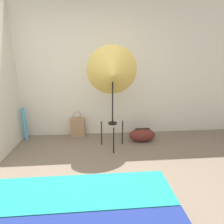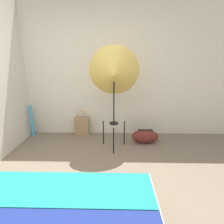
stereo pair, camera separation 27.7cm
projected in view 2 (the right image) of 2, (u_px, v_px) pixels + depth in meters
The scene contains 6 objects.
ground_plane at pixel (65, 216), 1.77m from camera, with size 14.00×14.00×0.00m, color #756656.
wall_back at pixel (91, 72), 3.46m from camera, with size 8.00×0.05×2.60m.
photo_umbrella at pixel (114, 74), 2.81m from camera, with size 0.84×0.45×1.75m.
tote_bag at pixel (82, 126), 3.65m from camera, with size 0.28×0.12×0.53m.
duffel_bag at pixel (145, 136), 3.31m from camera, with size 0.50×0.26×0.27m.
paper_roll at pixel (32, 121), 3.57m from camera, with size 0.07×0.07×0.64m.
Camera 2 is at (0.50, -1.39, 1.51)m, focal length 28.00 mm.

